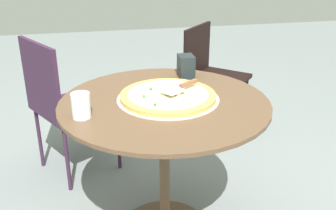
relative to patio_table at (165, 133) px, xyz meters
The scene contains 7 objects.
patio_table is the anchor object (origin of this frame).
pizza_on_tray 0.18m from the patio_table, 48.83° to the right, with size 0.48×0.48×0.04m.
pizza_server 0.24m from the patio_table, 68.75° to the right, with size 0.15×0.20×0.02m.
drinking_cup 0.44m from the patio_table, 105.68° to the left, with size 0.08×0.08×0.11m, color white.
napkin_dispenser 0.42m from the patio_table, 30.58° to the right, with size 0.10×0.08×0.12m, color #1C2528.
patio_chair_far 1.33m from the patio_table, 27.23° to the right, with size 0.58×0.58×0.82m.
patio_chair_corner 0.87m from the patio_table, 35.88° to the left, with size 0.60×0.60×0.90m.
Camera 1 is at (-1.61, 0.32, 1.44)m, focal length 41.50 mm.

